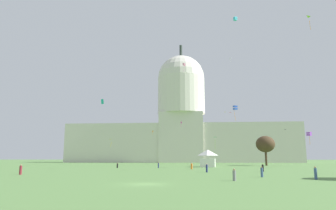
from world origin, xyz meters
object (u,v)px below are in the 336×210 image
Objects in this scene: person_black_front_left at (263,168)px; person_black_mid_left at (117,166)px; kite_blue_low at (235,108)px; kite_yellow_low at (112,141)px; kite_orange_low at (153,132)px; kite_cyan_high at (235,19)px; person_orange_lawn_far_right at (192,166)px; event_tent at (208,158)px; person_maroon_near_tree_east at (21,170)px; person_denim_edge_east at (262,172)px; capitol_building at (181,123)px; kite_lime_high at (311,19)px; kite_white_high at (230,59)px; kite_pink_high at (184,65)px; kite_magenta_low at (181,123)px; kite_red_mid at (231,113)px; kite_green_low at (215,139)px; kite_black_low at (284,130)px; person_navy_front_right at (207,168)px; kite_gold_mid at (224,112)px; kite_turquoise_low at (102,102)px; person_navy_front_center at (158,165)px; person_grey_edge_west at (234,175)px; kite_violet_low at (309,134)px; tree_east_near at (265,144)px; person_denim_near_tree_west at (316,173)px.

person_black_front_left is 42.19m from person_black_mid_left.
kite_yellow_low is at bearing 142.09° from kite_blue_low.
kite_orange_low is 1.86× the size of kite_cyan_high.
event_tent is at bearing -142.37° from person_orange_lawn_far_right.
person_maroon_near_tree_east is 41.07m from person_denim_edge_east.
kite_lime_high is at bearing -72.15° from capitol_building.
capitol_building reaches higher than kite_yellow_low.
person_black_mid_left is 0.68× the size of kite_yellow_low.
kite_white_high is 0.50× the size of kite_pink_high.
kite_red_mid is (23.36, 34.05, 8.75)m from kite_magenta_low.
kite_blue_low is at bearing -38.73° from event_tent.
kite_lime_high is 52.84m from kite_green_low.
kite_orange_low reaches higher than kite_black_low.
person_navy_front_right is at bearing 46.41° from kite_pink_high.
kite_orange_low reaches higher than person_black_front_left.
person_denim_edge_east is 1.26× the size of kite_gold_mid.
kite_yellow_low is at bearing -23.78° from person_navy_front_right.
person_orange_lawn_far_right is at bearing -155.62° from kite_yellow_low.
kite_white_high is 0.45× the size of kite_blue_low.
kite_lime_high is 1.41× the size of kite_magenta_low.
kite_white_high reaches higher than person_navy_front_right.
person_black_front_left is 1.29× the size of kite_turquoise_low.
kite_blue_low is (40.35, -10.81, 9.18)m from kite_yellow_low.
kite_lime_high is (30.17, -6.30, 36.37)m from person_orange_lawn_far_right.
kite_red_mid is at bearing 110.14° from person_denim_edge_east.
person_navy_front_center is 1.11× the size of person_black_mid_left.
person_grey_edge_west is at bearing -82.66° from event_tent.
kite_red_mid is at bearing -143.04° from person_maroon_near_tree_east.
kite_pink_high reaches higher than person_maroon_near_tree_east.
kite_magenta_low is 42.21m from kite_red_mid.
kite_green_low is (-6.80, -30.68, -14.19)m from kite_gold_mid.
kite_turquoise_low is at bearing -116.47° from kite_violet_low.
event_tent is at bearing -140.99° from tree_east_near.
capitol_building reaches higher than kite_red_mid.
kite_orange_low is (-36.57, 102.20, 14.45)m from person_denim_near_tree_west.
kite_black_low is at bearing 70.21° from kite_turquoise_low.
kite_turquoise_low is at bearing 114.50° from person_black_mid_left.
kite_violet_low is at bearing 86.22° from person_denim_edge_east.
kite_turquoise_low is (-52.47, 0.34, -20.16)m from kite_lime_high.
kite_magenta_low is (-10.12, 78.63, 15.58)m from person_grey_edge_west.
person_maroon_near_tree_east is 87.30m from kite_black_low.
kite_magenta_low reaches higher than kite_black_low.
person_black_front_left is at bearing -107.62° from kite_blue_low.
kite_violet_low reaches higher than kite_green_low.
kite_cyan_high is 0.26× the size of kite_green_low.
kite_lime_high is (51.74, -14.68, 36.44)m from person_black_mid_left.
person_orange_lawn_far_right is at bearing -164.26° from person_maroon_near_tree_east.
kite_pink_high is at bearing -47.02° from person_grey_edge_west.
event_tent is at bearing 76.05° from kite_lime_high.
person_navy_front_center is at bearing 165.24° from kite_blue_low.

